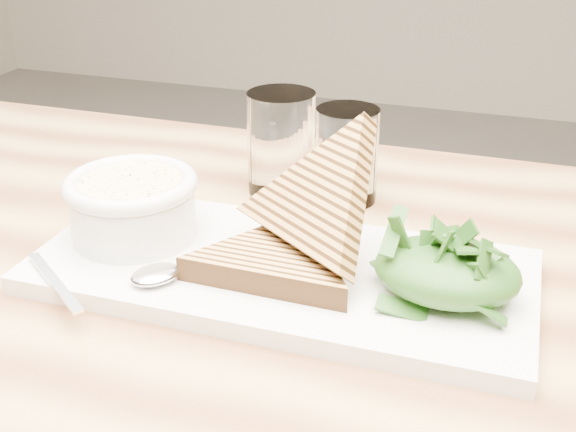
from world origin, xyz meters
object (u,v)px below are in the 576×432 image
(table_top, at_px, (169,308))
(glass_far, at_px, (347,155))
(soup_bowl, at_px, (134,213))
(platter, at_px, (280,271))
(glass_near, at_px, (281,143))

(table_top, relative_size, glass_far, 11.93)
(table_top, bearing_deg, soup_bowl, 138.40)
(platter, bearing_deg, glass_near, 108.66)
(table_top, relative_size, glass_near, 10.81)
(soup_bowl, height_order, glass_far, glass_far)
(table_top, relative_size, soup_bowl, 10.66)
(soup_bowl, bearing_deg, platter, -2.59)
(table_top, bearing_deg, glass_near, 83.21)
(glass_near, relative_size, glass_far, 1.10)
(glass_far, bearing_deg, glass_near, -179.32)
(glass_near, xyz_separation_m, glass_far, (0.07, 0.00, -0.01))
(soup_bowl, distance_m, glass_near, 0.19)
(glass_near, bearing_deg, glass_far, 0.68)
(glass_near, bearing_deg, soup_bowl, -115.64)
(glass_far, bearing_deg, platter, -93.60)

